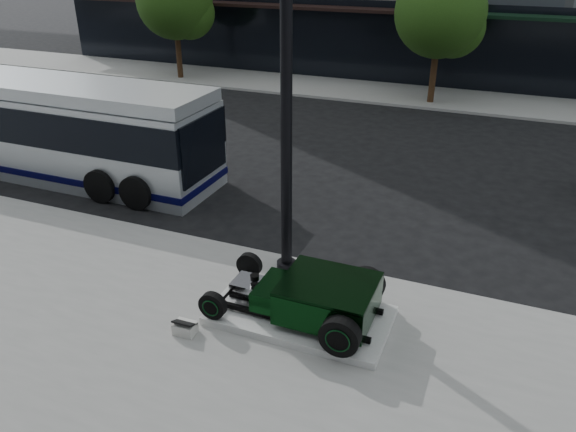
% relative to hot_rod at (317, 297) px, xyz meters
% --- Properties ---
extents(ground, '(120.00, 120.00, 0.00)m').
position_rel_hot_rod_xyz_m(ground, '(-1.73, 4.10, -0.70)').
color(ground, black).
rests_on(ground, ground).
extents(sidewalk_far, '(70.00, 4.00, 0.12)m').
position_rel_hot_rod_xyz_m(sidewalk_far, '(-1.73, 18.10, -0.64)').
color(sidewalk_far, gray).
rests_on(sidewalk_far, ground).
extents(street_trees, '(29.80, 3.80, 5.70)m').
position_rel_hot_rod_xyz_m(street_trees, '(-0.59, 17.18, 3.07)').
color(street_trees, black).
rests_on(street_trees, sidewalk_far).
extents(display_plinth, '(3.40, 1.80, 0.15)m').
position_rel_hot_rod_xyz_m(display_plinth, '(-0.33, 0.00, -0.50)').
color(display_plinth, silver).
rests_on(display_plinth, sidewalk_near).
extents(hot_rod, '(3.22, 2.00, 0.81)m').
position_rel_hot_rod_xyz_m(hot_rod, '(0.00, 0.00, 0.00)').
color(hot_rod, black).
rests_on(hot_rod, display_plinth).
extents(info_plaque, '(0.41, 0.31, 0.31)m').
position_rel_hot_rod_xyz_m(info_plaque, '(-2.14, -1.22, -0.45)').
color(info_plaque, silver).
rests_on(info_plaque, sidewalk_near).
extents(lamppost, '(0.43, 0.43, 7.79)m').
position_rel_hot_rod_xyz_m(lamppost, '(-1.26, 1.55, 3.02)').
color(lamppost, black).
rests_on(lamppost, sidewalk_near).
extents(transit_bus, '(12.12, 2.88, 2.92)m').
position_rel_hot_rod_xyz_m(transit_bus, '(-10.91, 4.40, 0.79)').
color(transit_bus, silver).
rests_on(transit_bus, ground).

